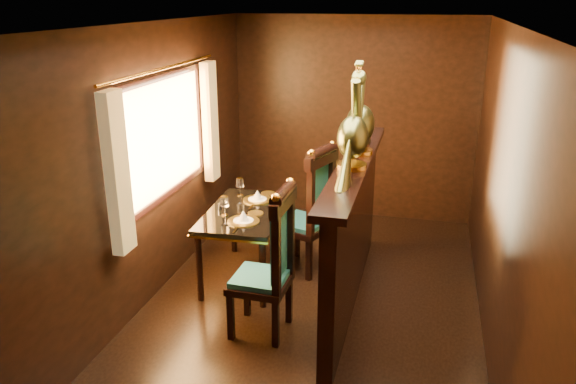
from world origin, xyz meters
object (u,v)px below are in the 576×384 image
Objects in this scene: dining_table at (246,217)px; peacock_right at (361,107)px; chair_left at (274,259)px; peacock_left at (353,118)px; chair_right at (314,207)px.

dining_table is 1.57m from peacock_right.
dining_table is 1.06m from chair_left.
chair_right is at bearing 122.33° from peacock_left.
peacock_left is at bearing -38.38° from chair_right.
peacock_left is at bearing -90.00° from peacock_right.
dining_table is 0.92× the size of chair_right.
chair_right is at bearing 88.17° from chair_left.
dining_table is at bearing 123.01° from chair_left.
chair_right is (0.08, 1.19, 0.02)m from chair_left.
peacock_left is at bearing 43.00° from chair_left.
peacock_left is at bearing -24.65° from dining_table.
dining_table is 0.94× the size of chair_left.
chair_left is 1.30m from peacock_left.
peacock_left is 0.99× the size of peacock_right.
peacock_left is (1.08, -0.44, 1.13)m from dining_table.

